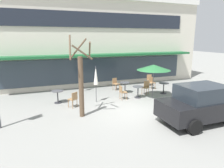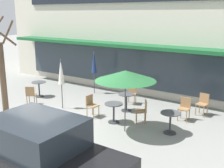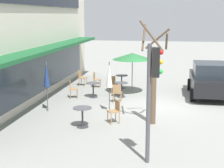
{
  "view_description": "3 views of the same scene",
  "coord_description": "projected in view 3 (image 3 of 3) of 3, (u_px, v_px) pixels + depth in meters",
  "views": [
    {
      "loc": [
        -4.61,
        -9.04,
        3.83
      ],
      "look_at": [
        -0.27,
        2.46,
        0.98
      ],
      "focal_mm": 32.0,
      "sensor_mm": 36.0,
      "label": 1
    },
    {
      "loc": [
        7.07,
        -6.24,
        4.06
      ],
      "look_at": [
        0.42,
        3.39,
        1.11
      ],
      "focal_mm": 45.0,
      "sensor_mm": 36.0,
      "label": 2
    },
    {
      "loc": [
        -15.59,
        -0.39,
        4.16
      ],
      "look_at": [
        0.1,
        2.34,
        0.93
      ],
      "focal_mm": 55.0,
      "sensor_mm": 36.0,
      "label": 3
    }
  ],
  "objects": [
    {
      "name": "street_tree",
      "position": [
        153.0,
        79.0,
        13.02
      ],
      "size": [
        1.14,
        1.12,
        3.97
      ],
      "color": "brown",
      "rests_on": "ground"
    },
    {
      "name": "cafe_chair_3",
      "position": [
        115.0,
        110.0,
        13.36
      ],
      "size": [
        0.55,
        0.55,
        0.89
      ],
      "color": "#9E754C",
      "rests_on": "ground"
    },
    {
      "name": "cafe_table_near_wall",
      "position": [
        121.0,
        87.0,
        17.54
      ],
      "size": [
        0.7,
        0.7,
        0.76
      ],
      "color": "#333338",
      "rests_on": "ground"
    },
    {
      "name": "patio_umbrella_corner_open",
      "position": [
        109.0,
        75.0,
        14.63
      ],
      "size": [
        0.28,
        0.28,
        2.2
      ],
      "color": "#4C4C51",
      "rests_on": "ground"
    },
    {
      "name": "cafe_chair_2",
      "position": [
        113.0,
        83.0,
        18.54
      ],
      "size": [
        0.55,
        0.55,
        0.89
      ],
      "color": "#9E754C",
      "rests_on": "ground"
    },
    {
      "name": "cafe_chair_4",
      "position": [
        96.0,
        78.0,
        19.89
      ],
      "size": [
        0.41,
        0.41,
        0.89
      ],
      "color": "#9E754C",
      "rests_on": "ground"
    },
    {
      "name": "ground_plane",
      "position": [
        161.0,
        106.0,
        15.94
      ],
      "size": [
        80.0,
        80.0,
        0.0
      ],
      "primitive_type": "plane",
      "color": "gray"
    },
    {
      "name": "patio_umbrella_green_folded",
      "position": [
        132.0,
        56.0,
        17.94
      ],
      "size": [
        2.1,
        2.1,
        2.2
      ],
      "color": "#4C4C51",
      "rests_on": "ground"
    },
    {
      "name": "traffic_light_pole",
      "position": [
        153.0,
        84.0,
        9.38
      ],
      "size": [
        0.26,
        0.44,
        3.4
      ],
      "color": "#47474C",
      "rests_on": "ground"
    },
    {
      "name": "patio_umbrella_cream_folded",
      "position": [
        46.0,
        75.0,
        14.77
      ],
      "size": [
        0.28,
        0.28,
        2.2
      ],
      "color": "#4C4C51",
      "rests_on": "ground"
    },
    {
      "name": "cafe_chair_1",
      "position": [
        72.0,
        88.0,
        17.34
      ],
      "size": [
        0.5,
        0.5,
        0.89
      ],
      "color": "#9E754C",
      "rests_on": "ground"
    },
    {
      "name": "parked_sedan",
      "position": [
        209.0,
        79.0,
        17.68
      ],
      "size": [
        4.21,
        2.03,
        1.76
      ],
      "color": "black",
      "rests_on": "ground"
    },
    {
      "name": "cafe_table_mid_patio",
      "position": [
        93.0,
        87.0,
        17.49
      ],
      "size": [
        0.7,
        0.7,
        0.76
      ],
      "color": "#333338",
      "rests_on": "ground"
    },
    {
      "name": "cafe_chair_5",
      "position": [
        117.0,
        92.0,
        16.48
      ],
      "size": [
        0.41,
        0.41,
        0.89
      ],
      "color": "#9E754C",
      "rests_on": "ground"
    },
    {
      "name": "cafe_chair_0",
      "position": [
        82.0,
        77.0,
        20.45
      ],
      "size": [
        0.45,
        0.45,
        0.89
      ],
      "color": "#9E754C",
      "rests_on": "ground"
    },
    {
      "name": "cafe_table_streetside",
      "position": [
        122.0,
        79.0,
        19.69
      ],
      "size": [
        0.7,
        0.7,
        0.76
      ],
      "color": "#333338",
      "rests_on": "ground"
    },
    {
      "name": "cafe_table_by_tree",
      "position": [
        82.0,
        114.0,
        12.83
      ],
      "size": [
        0.7,
        0.7,
        0.76
      ],
      "color": "#333338",
      "rests_on": "ground"
    }
  ]
}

